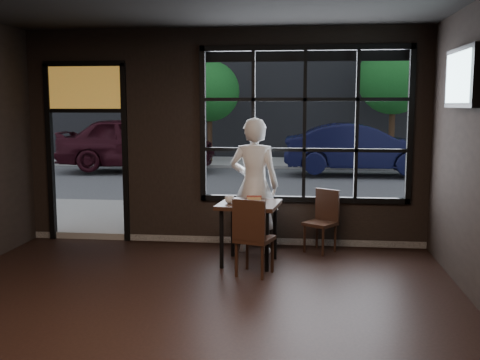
# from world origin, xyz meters

# --- Properties ---
(floor) EXTENTS (6.00, 7.00, 0.02)m
(floor) POSITION_xyz_m (0.00, 0.00, -0.01)
(floor) COLOR black
(floor) RESTS_ON ground
(window_frame) EXTENTS (3.06, 0.12, 2.28)m
(window_frame) POSITION_xyz_m (1.20, 3.50, 1.80)
(window_frame) COLOR black
(window_frame) RESTS_ON ground
(stained_transom) EXTENTS (1.20, 0.06, 0.70)m
(stained_transom) POSITION_xyz_m (-2.10, 3.50, 2.35)
(stained_transom) COLOR orange
(stained_transom) RESTS_ON ground
(street_asphalt) EXTENTS (60.00, 41.00, 0.04)m
(street_asphalt) POSITION_xyz_m (0.00, 24.00, -0.02)
(street_asphalt) COLOR #545456
(street_asphalt) RESTS_ON ground
(cafe_table) EXTENTS (0.85, 0.85, 0.82)m
(cafe_table) POSITION_xyz_m (0.49, 2.45, 0.41)
(cafe_table) COLOR black
(cafe_table) RESTS_ON floor
(chair_near) EXTENTS (0.52, 0.52, 0.97)m
(chair_near) POSITION_xyz_m (0.61, 1.97, 0.48)
(chair_near) COLOR black
(chair_near) RESTS_ON floor
(chair_window) EXTENTS (0.54, 0.54, 0.89)m
(chair_window) POSITION_xyz_m (1.44, 3.14, 0.44)
(chair_window) COLOR black
(chair_window) RESTS_ON floor
(man) EXTENTS (0.75, 0.54, 1.92)m
(man) POSITION_xyz_m (0.50, 3.07, 0.96)
(man) COLOR silver
(man) RESTS_ON floor
(hotdog) EXTENTS (0.20, 0.09, 0.06)m
(hotdog) POSITION_xyz_m (0.54, 2.60, 0.85)
(hotdog) COLOR tan
(hotdog) RESTS_ON cafe_table
(cup) EXTENTS (0.16, 0.16, 0.10)m
(cup) POSITION_xyz_m (0.24, 2.37, 0.87)
(cup) COLOR silver
(cup) RESTS_ON cafe_table
(tv) EXTENTS (0.13, 1.14, 0.67)m
(tv) POSITION_xyz_m (2.93, 1.81, 2.39)
(tv) COLOR black
(tv) RESTS_ON wall_right
(navy_car) EXTENTS (4.40, 1.59, 1.44)m
(navy_car) POSITION_xyz_m (2.83, 11.92, 0.82)
(navy_car) COLOR black
(navy_car) RESTS_ON street_asphalt
(maroon_car) EXTENTS (5.00, 2.49, 1.63)m
(maroon_car) POSITION_xyz_m (-3.93, 12.13, 0.92)
(maroon_car) COLOR black
(maroon_car) RESTS_ON street_asphalt
(tree_left) EXTENTS (2.11, 2.11, 3.60)m
(tree_left) POSITION_xyz_m (-2.10, 14.83, 2.54)
(tree_left) COLOR #332114
(tree_left) RESTS_ON street_asphalt
(tree_right) EXTENTS (2.46, 2.46, 4.20)m
(tree_right) POSITION_xyz_m (4.22, 15.17, 2.96)
(tree_right) COLOR #332114
(tree_right) RESTS_ON street_asphalt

